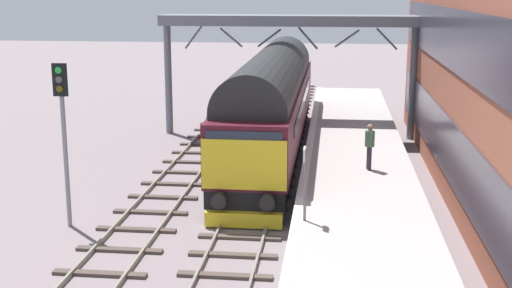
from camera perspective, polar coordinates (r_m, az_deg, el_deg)
The scene contains 9 objects.
ground_plane at distance 23.11m, azimuth -0.42°, elevation -5.48°, with size 140.00×140.00×0.00m, color slate.
track_main at distance 23.09m, azimuth -0.42°, elevation -5.36°, with size 2.50×60.00×0.15m.
track_adjacent_west at distance 23.69m, azimuth -8.31°, elevation -5.01°, with size 2.50×60.00×0.15m.
station_platform at distance 22.82m, azimuth 8.62°, elevation -4.56°, with size 4.00×44.00×1.01m.
diesel_locomotive at distance 29.86m, azimuth 1.35°, elevation 3.67°, with size 2.74×19.18×4.68m.
signal_post_near at distance 21.48m, azimuth -15.84°, elevation 1.58°, with size 0.44×0.22×5.13m.
platform_number_sign at distance 18.67m, azimuth 4.11°, elevation -2.42°, with size 0.10×0.44×2.07m.
waiting_passenger at distance 24.29m, azimuth 9.50°, elevation 0.13°, with size 0.39×0.50×1.64m.
overhead_footbridge at distance 33.67m, azimuth 2.76°, elevation 9.78°, with size 12.56×2.00×6.00m.
Camera 1 is at (2.67, -21.75, 7.33)m, focal length 47.75 mm.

